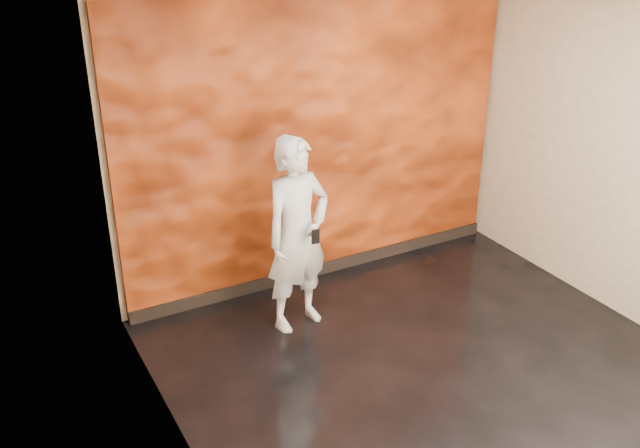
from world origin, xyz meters
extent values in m
cube|color=black|center=(0.00, 0.00, -0.01)|extent=(4.00, 4.00, 0.01)
cube|color=tan|center=(0.00, 2.00, 1.40)|extent=(4.00, 0.02, 2.80)
cube|color=tan|center=(-2.00, 0.00, 1.40)|extent=(0.02, 4.00, 2.80)
cube|color=white|center=(0.00, 0.00, 2.80)|extent=(4.00, 4.00, 0.01)
cube|color=#E15A1D|center=(0.00, 1.96, 1.38)|extent=(3.90, 0.06, 2.75)
cube|color=black|center=(0.00, 1.92, 0.06)|extent=(3.90, 0.04, 0.12)
imported|color=#A1A5B1|center=(-0.62, 1.25, 0.86)|extent=(0.69, 0.52, 1.72)
cube|color=black|center=(-0.58, 0.99, 0.94)|extent=(0.07, 0.02, 0.13)
camera|label=1|loc=(-3.03, -3.55, 3.46)|focal=40.00mm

